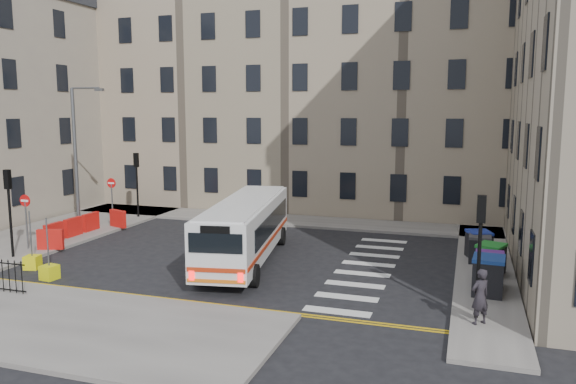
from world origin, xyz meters
The scene contains 21 objects.
ground centered at (0.00, 0.00, 0.00)m, with size 120.00×120.00×0.00m, color black.
pavement_north centered at (-6.00, 8.60, 0.07)m, with size 36.00×3.20×0.15m, color slate.
pavement_east centered at (9.00, 4.00, 0.07)m, with size 2.40×26.00×0.15m, color slate.
pavement_west centered at (-14.00, 1.00, 0.07)m, with size 6.00×22.00×0.15m, color slate.
terrace_north centered at (-7.00, 15.50, 8.62)m, with size 38.30×10.80×17.20m.
traffic_light_east centered at (8.60, -5.50, 2.87)m, with size 0.28×0.22×4.10m.
traffic_light_nw centered at (-12.00, 6.50, 2.87)m, with size 0.28×0.22×4.10m.
traffic_light_sw centered at (-12.00, -4.00, 2.87)m, with size 0.28×0.22×4.10m.
streetlamp centered at (-13.00, 2.00, 4.34)m, with size 0.50×0.22×8.14m.
no_entry_north centered at (-12.50, 4.50, 2.08)m, with size 0.60×0.08×3.00m.
no_entry_south centered at (-12.50, -2.50, 2.08)m, with size 0.60×0.08×3.00m.
roadworks_barriers centered at (-11.84, 0.50, 0.65)m, with size 1.66×6.26×1.00m.
bus centered at (-1.49, -0.94, 1.62)m, with size 4.10×10.56×2.80m.
wheelie_bin_a centered at (9.02, -2.87, 0.87)m, with size 1.22×1.38×1.43m.
wheelie_bin_b centered at (9.08, -1.95, 0.83)m, with size 1.09×1.24×1.35m.
wheelie_bin_c centered at (9.19, -0.04, 0.79)m, with size 1.35×1.44×1.28m.
wheelie_bin_d centered at (8.78, 1.73, 0.77)m, with size 0.97×1.12×1.23m.
wheelie_bin_e centered at (8.75, 2.52, 0.79)m, with size 1.31×1.41×1.27m.
pedestrian centered at (8.68, -6.07, 1.06)m, with size 0.67×0.44×1.83m, color black.
bollard_yellow centered at (-10.00, -4.96, 0.30)m, with size 0.60×0.60×0.60m, color yellow.
bollard_chevron centered at (-8.19, -6.00, 0.30)m, with size 0.60×0.60×0.60m, color #CDD10C.
Camera 1 is at (8.15, -24.34, 6.97)m, focal length 35.00 mm.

